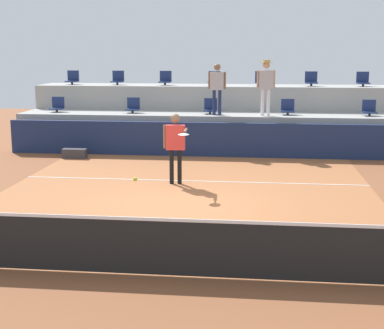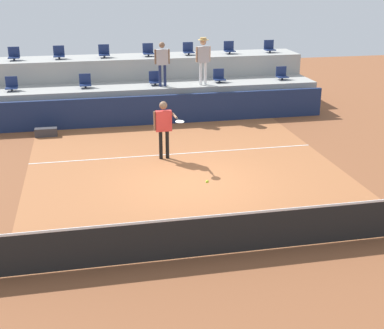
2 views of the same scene
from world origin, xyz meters
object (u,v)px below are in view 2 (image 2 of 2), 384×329
at_px(stadium_chair_lower_left, 85,82).
at_px(stadium_chair_upper_right, 229,48).
at_px(stadium_chair_lower_center, 155,79).
at_px(equipment_bag, 46,132).
at_px(tennis_ball, 207,182).
at_px(stadium_chair_upper_mid_right, 188,50).
at_px(stadium_chair_lower_far_left, 12,85).
at_px(spectator_leaning_on_rail, 162,60).
at_px(tennis_player, 164,124).
at_px(stadium_chair_upper_center, 148,51).
at_px(stadium_chair_upper_far_left, 14,55).
at_px(stadium_chair_upper_mid_left, 104,52).
at_px(stadium_chair_upper_far_right, 269,47).
at_px(stadium_chair_lower_far_right, 282,74).
at_px(stadium_chair_upper_left, 59,53).
at_px(stadium_chair_lower_right, 219,77).
at_px(spectator_with_hat, 203,56).

height_order(stadium_chair_lower_left, stadium_chair_upper_right, stadium_chair_upper_right).
relative_size(stadium_chair_lower_center, equipment_bag, 0.68).
bearing_deg(tennis_ball, stadium_chair_upper_mid_right, 80.41).
height_order(stadium_chair_lower_far_left, stadium_chair_lower_center, same).
bearing_deg(spectator_leaning_on_rail, stadium_chair_lower_center, 122.86).
height_order(tennis_player, spectator_leaning_on_rail, spectator_leaning_on_rail).
bearing_deg(stadium_chair_upper_center, stadium_chair_upper_far_left, 180.00).
bearing_deg(stadium_chair_upper_mid_left, stadium_chair_lower_center, -44.51).
bearing_deg(stadium_chair_upper_right, stadium_chair_upper_mid_left, 180.00).
height_order(stadium_chair_upper_mid_right, stadium_chair_upper_far_right, same).
xyz_separation_m(stadium_chair_lower_far_right, stadium_chair_upper_far_right, (0.06, 1.80, 0.85)).
xyz_separation_m(stadium_chair_lower_far_left, tennis_ball, (5.01, -10.47, -0.14)).
distance_m(stadium_chair_lower_far_right, stadium_chair_upper_left, 9.11).
height_order(stadium_chair_lower_far_left, stadium_chair_upper_far_right, stadium_chair_upper_far_right).
bearing_deg(tennis_player, equipment_bag, 139.37).
xyz_separation_m(stadium_chair_upper_left, stadium_chair_upper_mid_right, (5.34, 0.00, 0.00)).
height_order(stadium_chair_upper_right, equipment_bag, stadium_chair_upper_right).
relative_size(stadium_chair_lower_left, stadium_chair_upper_left, 1.00).
xyz_separation_m(stadium_chair_upper_right, stadium_chair_upper_far_right, (1.82, 0.00, 0.00)).
relative_size(stadium_chair_lower_right, stadium_chair_upper_far_left, 1.00).
xyz_separation_m(stadium_chair_upper_mid_right, stadium_chair_upper_right, (1.79, 0.00, 0.00)).
bearing_deg(spectator_leaning_on_rail, stadium_chair_lower_far_right, 4.38).
bearing_deg(stadium_chair_upper_mid_right, stadium_chair_upper_far_left, 180.00).
distance_m(stadium_chair_lower_far_right, stadium_chair_upper_mid_left, 7.36).
xyz_separation_m(stadium_chair_upper_mid_left, spectator_leaning_on_rail, (2.08, -2.18, -0.04)).
height_order(stadium_chair_lower_left, stadium_chair_lower_far_right, same).
bearing_deg(stadium_chair_upper_far_left, spectator_leaning_on_rail, -21.20).
height_order(stadium_chair_lower_far_left, spectator_leaning_on_rail, spectator_leaning_on_rail).
height_order(stadium_chair_lower_left, stadium_chair_upper_left, stadium_chair_upper_left).
height_order(stadium_chair_lower_far_right, stadium_chair_upper_right, stadium_chair_upper_right).
xyz_separation_m(stadium_chair_lower_left, stadium_chair_upper_far_left, (-2.70, 1.80, 0.85)).
bearing_deg(spectator_leaning_on_rail, spectator_with_hat, 0.00).
distance_m(stadium_chair_lower_far_left, stadium_chair_lower_far_right, 10.63).
bearing_deg(stadium_chair_upper_right, stadium_chair_upper_center, 180.00).
xyz_separation_m(stadium_chair_upper_mid_left, stadium_chair_upper_mid_right, (3.54, 0.00, 0.00)).
height_order(stadium_chair_upper_mid_right, stadium_chair_upper_right, same).
distance_m(stadium_chair_lower_center, stadium_chair_upper_right, 4.03).
distance_m(stadium_chair_upper_left, equipment_bag, 4.43).
bearing_deg(spectator_with_hat, stadium_chair_lower_far_left, 176.96).
relative_size(tennis_player, tennis_ball, 26.59).
bearing_deg(stadium_chair_upper_mid_right, spectator_leaning_on_rail, -123.71).
bearing_deg(tennis_ball, stadium_chair_upper_mid_left, 96.81).
bearing_deg(stadium_chair_upper_center, spectator_leaning_on_rail, -83.34).
bearing_deg(stadium_chair_lower_far_right, tennis_player, -137.68).
relative_size(stadium_chair_upper_left, stadium_chair_upper_mid_right, 1.00).
distance_m(stadium_chair_upper_mid_left, stadium_chair_upper_far_right, 7.15).
relative_size(stadium_chair_lower_far_left, stadium_chair_upper_right, 1.00).
bearing_deg(stadium_chair_upper_left, stadium_chair_lower_center, -26.35).
distance_m(stadium_chair_lower_left, tennis_ball, 10.72).
distance_m(stadium_chair_lower_far_left, tennis_ball, 11.60).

